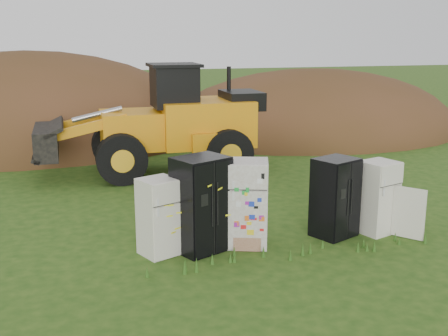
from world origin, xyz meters
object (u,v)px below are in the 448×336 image
at_px(fridge_black_right, 335,197).
at_px(wheel_loader, 148,120).
at_px(fridge_leftmost, 159,217).
at_px(fridge_black_side, 201,204).
at_px(fridge_sticker, 248,203).
at_px(fridge_open_door, 378,197).

distance_m(fridge_black_right, wheel_loader, 7.58).
height_order(fridge_leftmost, fridge_black_side, fridge_black_side).
xyz_separation_m(fridge_leftmost, fridge_black_side, (0.87, -0.02, 0.20)).
distance_m(fridge_sticker, fridge_open_door, 3.04).
xyz_separation_m(fridge_leftmost, wheel_loader, (0.80, 6.88, 0.95)).
relative_size(fridge_sticker, fridge_open_door, 1.12).
distance_m(fridge_sticker, wheel_loader, 7.02).
height_order(fridge_sticker, fridge_open_door, fridge_sticker).
bearing_deg(fridge_leftmost, fridge_sticker, -23.60).
bearing_deg(wheel_loader, fridge_open_door, -59.25).
distance_m(fridge_black_right, fridge_open_door, 1.02).
bearing_deg(fridge_sticker, wheel_loader, 117.82).
bearing_deg(wheel_loader, fridge_leftmost, -96.63).
distance_m(fridge_sticker, fridge_black_right, 2.02).
relative_size(fridge_black_side, fridge_sticker, 1.07).
bearing_deg(fridge_leftmost, fridge_open_door, -23.90).
relative_size(fridge_open_door, wheel_loader, 0.23).
relative_size(fridge_leftmost, fridge_black_side, 0.80).
bearing_deg(fridge_open_door, fridge_black_right, 157.65).
distance_m(fridge_open_door, wheel_loader, 8.11).
relative_size(fridge_leftmost, fridge_sticker, 0.86).
relative_size(fridge_leftmost, fridge_open_door, 0.96).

